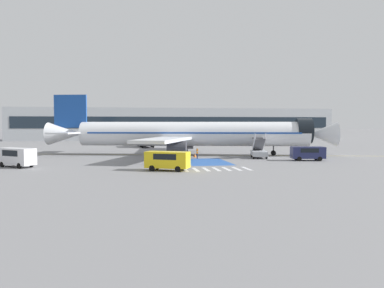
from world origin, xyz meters
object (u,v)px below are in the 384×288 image
service_van_0 (167,159)px  service_van_2 (16,156)px  airliner (190,134)px  boarding_stairs_forward (259,152)px  terminal_building (176,124)px  ground_crew_0 (197,153)px  service_van_1 (308,152)px  fuel_tanker (146,139)px  ground_crew_1 (176,151)px  traffic_cone_0 (195,155)px

service_van_0 → service_van_2: bearing=95.2°
airliner → boarding_stairs_forward: (9.58, -6.97, -2.52)m
service_van_2 → terminal_building: bearing=-162.7°
service_van_2 → ground_crew_0: size_ratio=3.17×
boarding_stairs_forward → ground_crew_0: 9.54m
airliner → service_van_1: size_ratio=9.84×
service_van_1 → service_van_2: service_van_2 is taller
service_van_1 → service_van_0: bearing=-58.3°
service_van_0 → service_van_2: size_ratio=1.02×
fuel_tanker → service_van_2: 40.81m
airliner → service_van_0: airliner is taller
service_van_2 → terminal_building: 82.80m
terminal_building → fuel_tanker: bearing=-106.2°
service_van_2 → ground_crew_1: 22.34m
service_van_0 → service_van_2: 18.55m
boarding_stairs_forward → terminal_building: terminal_building is taller
ground_crew_0 → traffic_cone_0: bearing=179.7°
ground_crew_0 → service_van_2: bearing=-70.4°
ground_crew_1 → ground_crew_0: bearing=139.5°
airliner → ground_crew_0: bearing=13.8°
service_van_1 → ground_crew_0: (-14.88, 5.34, -0.27)m
boarding_stairs_forward → traffic_cone_0: bearing=176.5°
service_van_0 → terminal_building: terminal_building is taller
fuel_tanker → boarding_stairs_forward: bearing=-68.0°
ground_crew_0 → traffic_cone_0: size_ratio=2.83×
ground_crew_1 → terminal_building: 68.87m
service_van_2 → traffic_cone_0: 25.40m
service_van_2 → terminal_building: size_ratio=0.05×
service_van_1 → ground_crew_1: size_ratio=2.85×
service_van_0 → service_van_2: (-17.48, 6.22, 0.09)m
airliner → service_van_0: (-5.68, -20.36, -2.23)m
boarding_stairs_forward → terminal_building: bearing=106.9°
fuel_tanker → service_van_1: (21.39, -35.30, -0.66)m
terminal_building → service_van_0: bearing=-97.4°
fuel_tanker → service_van_1: 41.28m
service_van_0 → ground_crew_0: size_ratio=3.22×
airliner → terminal_building: size_ratio=0.45×
service_van_0 → service_van_1: bearing=-43.5°
service_van_2 → traffic_cone_0: bearing=150.7°
fuel_tanker → terminal_building: terminal_building is taller
ground_crew_1 → service_van_1: bearing=152.6°
service_van_1 → traffic_cone_0: (-14.76, 8.09, -0.89)m
fuel_tanker → ground_crew_1: fuel_tanker is taller
service_van_1 → ground_crew_1: (-17.83, 7.48, -0.20)m
airliner → service_van_2: bearing=-45.2°
boarding_stairs_forward → ground_crew_1: (-12.48, 2.25, 0.01)m
ground_crew_0 → boarding_stairs_forward: bearing=91.5°
terminal_building → traffic_cone_0: bearing=-94.3°
ground_crew_1 → traffic_cone_0: (3.07, 0.61, -0.69)m
service_van_1 → ground_crew_1: service_van_1 is taller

